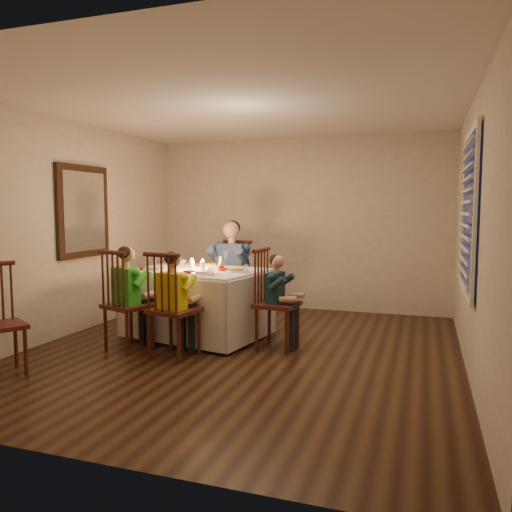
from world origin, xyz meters
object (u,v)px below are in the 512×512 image
(child_green, at_px, (130,350))
(child_teal, at_px, (277,348))
(dining_table, at_px, (198,289))
(chair_adult, at_px, (231,321))
(child_yellow, at_px, (175,357))
(chair_near_left, at_px, (130,350))
(chair_end, at_px, (277,348))
(adult, at_px, (231,321))
(chair_extra, at_px, (2,375))
(serving_bowl, at_px, (177,262))
(chair_near_right, at_px, (175,357))

(child_green, bearing_deg, child_teal, -140.35)
(child_green, height_order, child_teal, child_green)
(dining_table, distance_m, chair_adult, 1.04)
(child_teal, bearing_deg, child_yellow, 130.43)
(chair_near_left, bearing_deg, chair_end, -140.35)
(dining_table, bearing_deg, chair_adult, 94.07)
(adult, relative_size, child_yellow, 1.25)
(chair_extra, distance_m, serving_bowl, 2.50)
(chair_near_left, distance_m, child_yellow, 0.60)
(chair_near_left, relative_size, serving_bowl, 4.69)
(dining_table, xyz_separation_m, chair_near_left, (-0.46, -0.77, -0.58))
(chair_near_left, height_order, chair_near_right, same)
(chair_near_right, height_order, child_teal, chair_near_right)
(child_teal, bearing_deg, chair_adult, 47.55)
(chair_near_left, xyz_separation_m, chair_extra, (-0.66, -1.10, 0.00))
(chair_extra, xyz_separation_m, child_yellow, (1.26, 1.03, 0.00))
(chair_extra, distance_m, child_teal, 2.75)
(chair_near_left, bearing_deg, chair_near_right, -168.38)
(child_teal, bearing_deg, chair_extra, 132.66)
(chair_end, distance_m, child_yellow, 1.13)
(dining_table, distance_m, child_yellow, 1.03)
(chair_adult, xyz_separation_m, serving_bowl, (-0.58, -0.47, 0.84))
(chair_near_right, xyz_separation_m, child_yellow, (0.00, 0.00, 0.00))
(chair_near_right, distance_m, child_green, 0.60)
(child_yellow, xyz_separation_m, serving_bowl, (-0.62, 1.24, 0.84))
(dining_table, bearing_deg, child_green, -110.08)
(chair_near_right, bearing_deg, chair_extra, 48.66)
(chair_adult, bearing_deg, child_yellow, -82.76)
(dining_table, bearing_deg, chair_near_left, -110.08)
(chair_near_right, bearing_deg, child_yellow, -0.00)
(dining_table, height_order, adult, dining_table)
(dining_table, distance_m, chair_extra, 2.26)
(chair_adult, height_order, chair_near_right, same)
(child_teal, bearing_deg, child_green, 116.10)
(chair_near_left, distance_m, adult, 1.72)
(serving_bowl, bearing_deg, chair_extra, -105.77)
(chair_near_right, relative_size, serving_bowl, 4.69)
(child_teal, relative_size, serving_bowl, 4.41)
(child_green, relative_size, serving_bowl, 4.82)
(chair_near_left, bearing_deg, child_green, -0.00)
(dining_table, xyz_separation_m, serving_bowl, (-0.48, 0.39, 0.26))
(chair_adult, bearing_deg, serving_bowl, -135.25)
(child_yellow, bearing_deg, dining_table, -71.55)
(chair_adult, distance_m, chair_near_left, 1.72)
(chair_adult, height_order, adult, adult)
(chair_adult, bearing_deg, dining_table, -90.49)
(child_green, bearing_deg, chair_near_left, -0.00)
(chair_near_right, height_order, chair_extra, chair_near_right)
(chair_near_left, distance_m, child_green, 0.00)
(serving_bowl, bearing_deg, adult, 38.78)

